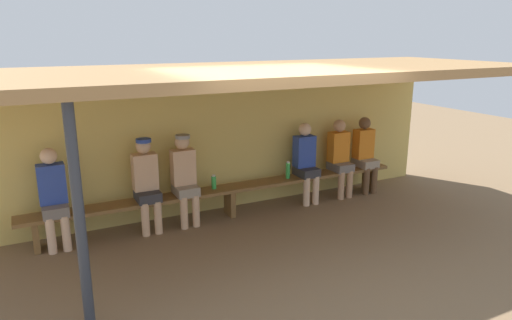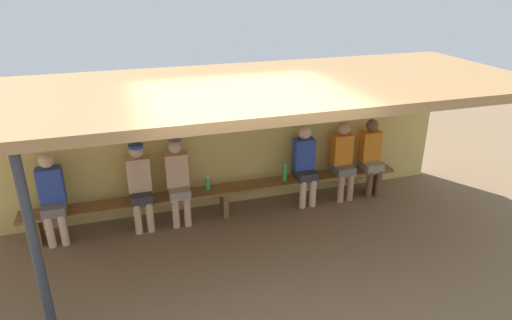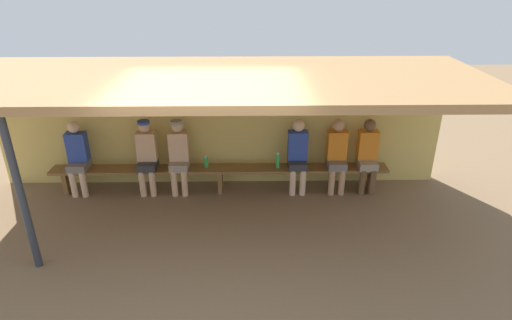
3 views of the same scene
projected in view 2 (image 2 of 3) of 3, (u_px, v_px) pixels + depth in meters
ground_plane at (252, 269)px, 5.99m from camera, size 24.00×24.00×0.00m
back_wall at (216, 141)px, 7.32m from camera, size 8.00×0.20×2.20m
dugout_roof at (236, 90)px, 5.72m from camera, size 8.00×2.80×0.12m
support_post at (36, 254)px, 4.42m from camera, size 0.10×0.10×2.20m
bench at (224, 192)px, 7.20m from camera, size 6.00×0.36×0.46m
player_shirtless_tan at (178, 178)px, 6.86m from camera, size 0.34×0.42×1.34m
player_rightmost at (52, 195)px, 6.38m from camera, size 0.34×0.42×1.34m
player_in_white at (343, 158)px, 7.64m from camera, size 0.34×0.42×1.34m
player_with_sunglasses at (305, 162)px, 7.45m from camera, size 0.34×0.42×1.34m
player_in_blue at (140, 182)px, 6.71m from camera, size 0.34×0.42×1.34m
player_leftmost at (371, 154)px, 7.79m from camera, size 0.34×0.42×1.34m
water_bottle_green at (285, 173)px, 7.40m from camera, size 0.07×0.07×0.28m
water_bottle_clear at (208, 183)px, 7.10m from camera, size 0.07×0.07×0.22m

